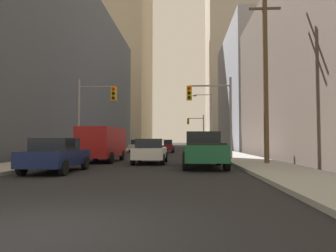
% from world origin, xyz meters
% --- Properties ---
extents(ground_plane, '(400.00, 400.00, 0.00)m').
position_xyz_m(ground_plane, '(0.00, 0.00, 0.00)').
color(ground_plane, black).
extents(sidewalk_left, '(3.12, 160.00, 0.15)m').
position_xyz_m(sidewalk_left, '(-6.55, 50.00, 0.07)').
color(sidewalk_left, '#9E9E99').
rests_on(sidewalk_left, ground).
extents(sidewalk_right, '(3.12, 160.00, 0.15)m').
position_xyz_m(sidewalk_right, '(6.55, 50.00, 0.07)').
color(sidewalk_right, '#9E9E99').
rests_on(sidewalk_right, ground).
extents(pickup_truck_green, '(2.20, 5.41, 1.90)m').
position_xyz_m(pickup_truck_green, '(3.27, 11.87, 0.93)').
color(pickup_truck_green, '#195938').
rests_on(pickup_truck_green, ground).
extents(cargo_van_red, '(2.16, 5.26, 2.26)m').
position_xyz_m(cargo_van_red, '(-3.20, 15.74, 1.29)').
color(cargo_van_red, maroon).
rests_on(cargo_van_red, ground).
extents(sedan_navy, '(1.95, 4.22, 1.52)m').
position_xyz_m(sedan_navy, '(-3.44, 8.90, 0.77)').
color(sedan_navy, '#141E4C').
rests_on(sedan_navy, ground).
extents(sedan_white, '(1.95, 4.22, 1.52)m').
position_xyz_m(sedan_white, '(0.15, 14.42, 0.77)').
color(sedan_white, white).
rests_on(sedan_white, ground).
extents(sedan_silver, '(1.95, 4.26, 1.52)m').
position_xyz_m(sedan_silver, '(-3.39, 33.16, 0.77)').
color(sedan_silver, '#B7BABF').
rests_on(sedan_silver, ground).
extents(sedan_maroon, '(1.95, 4.25, 1.52)m').
position_xyz_m(sedan_maroon, '(-0.01, 31.91, 0.77)').
color(sedan_maroon, maroon).
rests_on(sedan_maroon, ground).
extents(traffic_signal_near_left, '(2.92, 0.44, 6.00)m').
position_xyz_m(traffic_signal_near_left, '(-4.38, 17.76, 4.00)').
color(traffic_signal_near_left, gray).
rests_on(traffic_signal_near_left, ground).
extents(traffic_signal_near_right, '(3.26, 0.44, 6.00)m').
position_xyz_m(traffic_signal_near_right, '(4.22, 17.76, 4.02)').
color(traffic_signal_near_right, gray).
rests_on(traffic_signal_near_right, ground).
extents(traffic_signal_far_right, '(3.01, 0.44, 6.00)m').
position_xyz_m(traffic_signal_far_right, '(4.34, 50.50, 4.00)').
color(traffic_signal_far_right, gray).
rests_on(traffic_signal_far_right, ground).
extents(utility_pole_right, '(2.20, 0.28, 10.37)m').
position_xyz_m(utility_pole_right, '(6.86, 13.00, 5.46)').
color(utility_pole_right, brown).
rests_on(utility_pole_right, ground).
extents(street_lamp_right, '(2.51, 0.32, 7.50)m').
position_xyz_m(street_lamp_right, '(5.29, 34.95, 4.55)').
color(street_lamp_right, gray).
rests_on(street_lamp_right, ground).
extents(building_left_mid_office, '(19.70, 28.57, 21.07)m').
position_xyz_m(building_left_mid_office, '(-19.26, 46.42, 10.53)').
color(building_left_mid_office, '#4C515B').
rests_on(building_left_mid_office, ground).
extents(building_left_far_tower, '(21.36, 27.52, 61.68)m').
position_xyz_m(building_left_far_tower, '(-19.84, 89.17, 30.84)').
color(building_left_far_tower, tan).
rests_on(building_left_far_tower, ground).
extents(building_right_mid_block, '(20.88, 23.64, 18.53)m').
position_xyz_m(building_right_mid_block, '(19.39, 45.55, 9.26)').
color(building_right_mid_block, '#93939E').
rests_on(building_right_mid_block, ground).
extents(building_right_far_highrise, '(21.04, 20.31, 53.93)m').
position_xyz_m(building_right_far_highrise, '(19.86, 90.25, 26.96)').
color(building_right_far_highrise, '#B7A893').
rests_on(building_right_far_highrise, ground).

